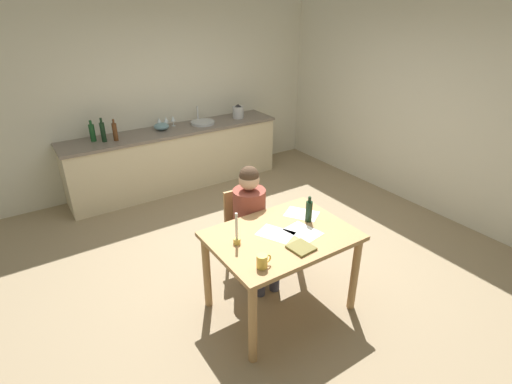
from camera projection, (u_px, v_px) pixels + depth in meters
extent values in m
cube|color=#937F60|center=(259.00, 256.00, 4.41)|extent=(5.20, 5.20, 0.04)
cube|color=beige|center=(162.00, 97.00, 5.77)|extent=(5.20, 0.12, 2.60)
cube|color=beige|center=(424.00, 109.00, 5.11)|extent=(0.12, 5.20, 2.60)
cube|color=beige|center=(177.00, 159.00, 5.89)|extent=(3.15, 0.60, 0.86)
cube|color=#72665B|center=(174.00, 130.00, 5.69)|extent=(3.19, 0.64, 0.04)
cube|color=tan|center=(282.00, 236.00, 3.33)|extent=(1.21, 0.88, 0.04)
cylinder|color=tan|center=(253.00, 324.00, 2.95)|extent=(0.07, 0.07, 0.75)
cylinder|color=tan|center=(355.00, 274.00, 3.49)|extent=(0.07, 0.07, 0.75)
cylinder|color=tan|center=(207.00, 272.00, 3.52)|extent=(0.07, 0.07, 0.75)
cylinder|color=tan|center=(300.00, 236.00, 4.06)|extent=(0.07, 0.07, 0.75)
cube|color=tan|center=(248.00, 232.00, 3.96)|extent=(0.44, 0.44, 0.04)
cube|color=tan|center=(240.00, 207.00, 4.01)|extent=(0.36, 0.07, 0.40)
cylinder|color=tan|center=(241.00, 265.00, 3.86)|extent=(0.04, 0.04, 0.45)
cylinder|color=tan|center=(271.00, 256.00, 4.00)|extent=(0.04, 0.04, 0.45)
cylinder|color=tan|center=(227.00, 248.00, 4.13)|extent=(0.04, 0.04, 0.45)
cylinder|color=tan|center=(256.00, 240.00, 4.27)|extent=(0.04, 0.04, 0.45)
cylinder|color=brown|center=(249.00, 213.00, 3.84)|extent=(0.35, 0.35, 0.50)
sphere|color=#D8AD8C|center=(249.00, 180.00, 3.68)|extent=(0.20, 0.20, 0.20)
sphere|color=#473323|center=(249.00, 176.00, 3.66)|extent=(0.19, 0.19, 0.19)
cylinder|color=#383847|center=(251.00, 246.00, 3.77)|extent=(0.17, 0.39, 0.13)
cylinder|color=#383847|center=(260.00, 276.00, 3.71)|extent=(0.10, 0.10, 0.45)
cylinder|color=#383847|center=(266.00, 242.00, 3.83)|extent=(0.17, 0.39, 0.13)
cylinder|color=#383847|center=(275.00, 271.00, 3.78)|extent=(0.10, 0.10, 0.45)
cylinder|color=#F2CC4C|center=(262.00, 261.00, 2.89)|extent=(0.08, 0.08, 0.11)
torus|color=#F2CC4C|center=(267.00, 259.00, 2.91)|extent=(0.07, 0.01, 0.07)
cylinder|color=gold|center=(237.00, 241.00, 3.18)|extent=(0.06, 0.06, 0.05)
cylinder|color=white|center=(237.00, 226.00, 3.12)|extent=(0.02, 0.02, 0.23)
cube|color=olive|center=(301.00, 248.00, 3.12)|extent=(0.20, 0.20, 0.02)
cube|color=white|center=(276.00, 234.00, 3.33)|extent=(0.32, 0.36, 0.00)
cube|color=white|center=(302.00, 214.00, 3.63)|extent=(0.34, 0.36, 0.00)
cube|color=white|center=(303.00, 231.00, 3.36)|extent=(0.26, 0.33, 0.00)
cylinder|color=black|center=(309.00, 211.00, 3.48)|extent=(0.06, 0.06, 0.19)
cylinder|color=black|center=(310.00, 199.00, 3.42)|extent=(0.03, 0.03, 0.05)
cylinder|color=#B2B7BC|center=(203.00, 123.00, 5.90)|extent=(0.36, 0.36, 0.04)
cylinder|color=silver|center=(198.00, 114.00, 5.98)|extent=(0.02, 0.02, 0.24)
cylinder|color=#194C23|center=(92.00, 133.00, 5.14)|extent=(0.07, 0.07, 0.22)
cylinder|color=#194C23|center=(90.00, 123.00, 5.08)|extent=(0.03, 0.03, 0.06)
cylinder|color=black|center=(103.00, 132.00, 5.12)|extent=(0.06, 0.06, 0.25)
cylinder|color=black|center=(101.00, 120.00, 5.04)|extent=(0.03, 0.03, 0.06)
cylinder|color=#593319|center=(115.00, 132.00, 5.16)|extent=(0.06, 0.06, 0.23)
cylinder|color=#593319|center=(113.00, 121.00, 5.09)|extent=(0.03, 0.03, 0.06)
ellipsoid|color=#668C99|center=(161.00, 126.00, 5.62)|extent=(0.22, 0.22, 0.10)
cylinder|color=#B7BABF|center=(238.00, 112.00, 6.18)|extent=(0.18, 0.18, 0.18)
cone|color=#262628|center=(238.00, 105.00, 6.14)|extent=(0.11, 0.11, 0.04)
cylinder|color=silver|center=(174.00, 126.00, 5.82)|extent=(0.06, 0.06, 0.00)
cylinder|color=silver|center=(173.00, 123.00, 5.80)|extent=(0.01, 0.01, 0.07)
cone|color=silver|center=(173.00, 118.00, 5.77)|extent=(0.07, 0.07, 0.08)
cylinder|color=silver|center=(167.00, 127.00, 5.77)|extent=(0.06, 0.06, 0.00)
cylinder|color=silver|center=(166.00, 124.00, 5.75)|extent=(0.01, 0.01, 0.07)
cone|color=silver|center=(166.00, 119.00, 5.72)|extent=(0.07, 0.07, 0.08)
cylinder|color=silver|center=(160.00, 128.00, 5.71)|extent=(0.06, 0.06, 0.00)
cylinder|color=silver|center=(160.00, 126.00, 5.70)|extent=(0.01, 0.01, 0.07)
cone|color=silver|center=(159.00, 121.00, 5.66)|extent=(0.07, 0.07, 0.08)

